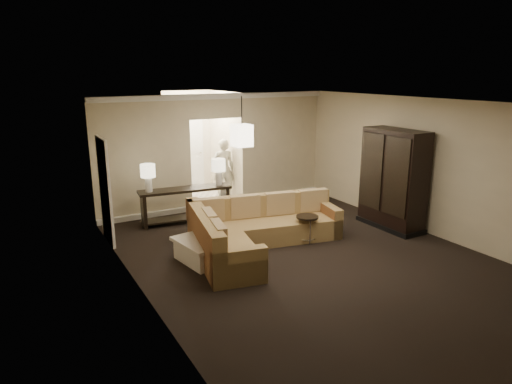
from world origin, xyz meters
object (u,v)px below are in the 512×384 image
sectional_sofa (254,231)px  person (223,166)px  drink_table (307,223)px  armoire (393,181)px  console_table (186,202)px  coffee_table (208,249)px

sectional_sofa → person: bearing=84.8°
drink_table → person: person is taller
armoire → drink_table: bearing=176.1°
console_table → person: bearing=48.1°
armoire → coffee_table: bearing=175.7°
coffee_table → person: size_ratio=0.66×
console_table → armoire: bearing=-26.8°
drink_table → armoire: bearing=-3.9°
sectional_sofa → console_table: bearing=116.2°
armoire → drink_table: armoire is taller
console_table → drink_table: bearing=-48.4°
armoire → person: 4.49m
person → drink_table: bearing=103.3°
coffee_table → person: person is taller
armoire → person: bearing=118.5°
coffee_table → drink_table: size_ratio=2.12×
sectional_sofa → drink_table: (1.08, -0.24, 0.03)m
sectional_sofa → coffee_table: sectional_sofa is taller
sectional_sofa → person: 3.75m
sectional_sofa → console_table: sectional_sofa is taller
drink_table → coffee_table: bearing=175.2°
sectional_sofa → coffee_table: size_ratio=2.92×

